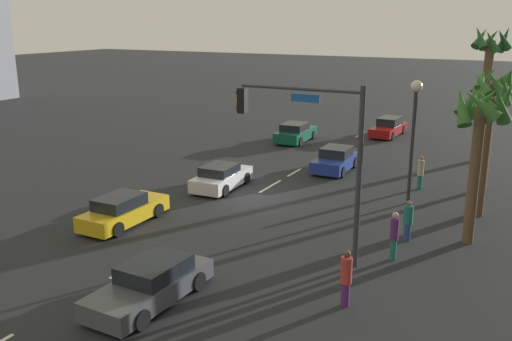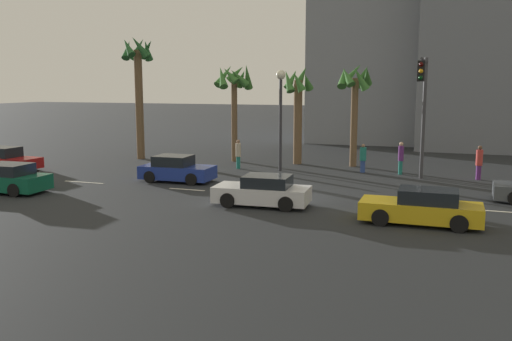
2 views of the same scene
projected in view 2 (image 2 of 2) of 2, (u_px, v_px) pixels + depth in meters
ground_plane at (287, 197)px, 25.44m from camera, size 220.00×220.00×0.00m
lane_stripe_1 at (84, 182)px, 29.15m from camera, size 2.42×0.14×0.01m
lane_stripe_2 at (187, 189)px, 27.15m from camera, size 1.93×0.14×0.01m
lane_stripe_3 at (247, 194)px, 26.10m from camera, size 2.59×0.14×0.01m
lane_stripe_4 at (509, 212)px, 22.32m from camera, size 2.29×0.14×0.01m
car_0 at (3, 159)px, 33.35m from camera, size 4.70×1.93×1.40m
car_1 at (5, 179)px, 26.43m from camera, size 4.41×2.09×1.40m
car_2 at (177, 170)px, 29.39m from camera, size 3.95×2.01×1.40m
car_3 at (422, 208)px, 20.34m from camera, size 4.40×1.78×1.35m
car_4 at (263, 191)px, 23.48m from camera, size 4.17×2.05×1.33m
traffic_signal at (423, 98)px, 28.12m from camera, size 0.32×5.06×6.61m
streetlamp at (281, 101)px, 32.40m from camera, size 0.56×0.56×6.02m
pedestrian_0 at (479, 162)px, 29.80m from camera, size 0.37×0.37×1.89m
pedestrian_1 at (401, 157)px, 31.58m from camera, size 0.36×0.36×1.90m
pedestrian_2 at (238, 153)px, 33.77m from camera, size 0.42×0.42×1.81m
pedestrian_3 at (363, 158)px, 32.33m from camera, size 0.52×0.52×1.70m
palm_tree_0 at (138, 74)px, 37.57m from camera, size 2.34×2.52×8.47m
palm_tree_1 at (297, 99)px, 35.30m from camera, size 2.10×2.20×6.41m
palm_tree_2 at (234, 86)px, 36.41m from camera, size 2.73×2.49×6.62m
palm_tree_3 at (355, 89)px, 34.15m from camera, size 2.24×2.55×6.63m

